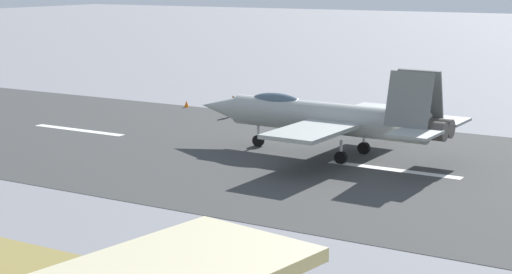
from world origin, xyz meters
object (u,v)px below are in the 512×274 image
(crew_person, at_px, (233,106))
(marker_cone_far, at_px, (186,104))
(fighter_jet, at_px, (326,117))
(marker_cone_mid, at_px, (297,115))

(crew_person, distance_m, marker_cone_far, 5.99)
(fighter_jet, distance_m, crew_person, 15.61)
(crew_person, height_order, marker_cone_far, crew_person)
(fighter_jet, height_order, marker_cone_mid, fighter_jet)
(fighter_jet, distance_m, marker_cone_far, 21.34)
(marker_cone_far, bearing_deg, fighter_jet, 149.18)
(fighter_jet, xyz_separation_m, marker_cone_far, (18.24, -10.88, -2.15))
(fighter_jet, distance_m, marker_cone_mid, 13.51)
(crew_person, relative_size, marker_cone_far, 2.98)
(crew_person, relative_size, marker_cone_mid, 2.98)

